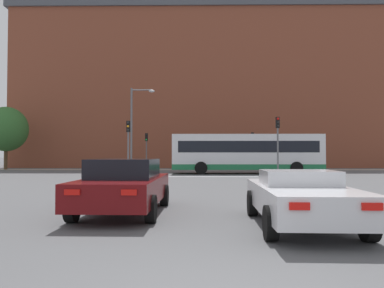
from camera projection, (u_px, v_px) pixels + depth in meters
name	position (u px, v px, depth m)	size (l,w,h in m)	color
stop_line_strip	(201.00, 177.00, 26.26)	(8.07, 0.30, 0.01)	silver
far_pavement	(199.00, 170.00, 38.50)	(68.96, 2.50, 0.01)	#A09B91
brick_civic_building	(206.00, 87.00, 48.81)	(47.26, 12.20, 22.26)	brown
car_saloon_left	(125.00, 185.00, 9.93)	(2.09, 4.72, 1.43)	#600C0F
car_roadster_right	(300.00, 197.00, 8.09)	(2.05, 4.57, 1.20)	silver
bus_crossing_lead	(246.00, 153.00, 30.40)	(12.01, 2.74, 3.17)	silver
traffic_light_near_left	(128.00, 139.00, 26.93)	(0.26, 0.31, 3.99)	slate
traffic_light_far_left	(146.00, 145.00, 37.57)	(0.26, 0.31, 3.71)	slate
traffic_light_far_right	(253.00, 144.00, 38.15)	(0.26, 0.31, 3.82)	slate
traffic_light_near_right	(278.00, 136.00, 26.63)	(0.26, 0.31, 4.24)	slate
street_lamp_junction	(135.00, 121.00, 31.06)	(2.02, 0.36, 7.09)	slate
pedestrian_waiting	(182.00, 160.00, 38.24)	(0.45, 0.41, 1.69)	black
pedestrian_walking_east	(230.00, 161.00, 38.39)	(0.41, 0.45, 1.59)	brown
tree_by_building	(6.00, 129.00, 38.86)	(4.41, 4.41, 6.52)	#4C3823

